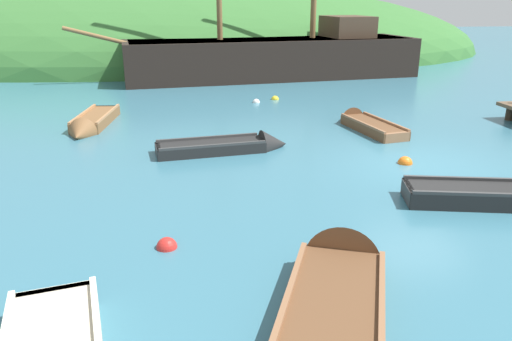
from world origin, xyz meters
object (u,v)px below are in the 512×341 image
(rowboat_far, at_px, (231,148))
(buoy_yellow, at_px, (275,99))
(sailing_ship, at_px, (274,62))
(rowboat_outer_right, at_px, (498,199))
(rowboat_near_dock, at_px, (92,124))
(rowboat_portside, at_px, (365,125))
(buoy_red, at_px, (167,247))
(buoy_white, at_px, (256,103))
(buoy_orange, at_px, (405,163))
(rowboat_center, at_px, (337,291))

(rowboat_far, height_order, buoy_yellow, rowboat_far)
(sailing_ship, distance_m, buoy_yellow, 6.32)
(rowboat_outer_right, height_order, rowboat_near_dock, rowboat_outer_right)
(rowboat_outer_right, xyz_separation_m, rowboat_far, (-5.08, 4.58, -0.03))
(sailing_ship, height_order, rowboat_near_dock, sailing_ship)
(rowboat_portside, xyz_separation_m, buoy_red, (-6.29, -7.41, -0.09))
(rowboat_near_dock, distance_m, buoy_white, 6.82)
(rowboat_near_dock, height_order, rowboat_portside, rowboat_near_dock)
(sailing_ship, distance_m, buoy_orange, 15.11)
(rowboat_outer_right, distance_m, buoy_red, 6.81)
(rowboat_outer_right, xyz_separation_m, buoy_white, (-3.36, 11.17, -0.12))
(rowboat_near_dock, xyz_separation_m, buoy_yellow, (6.87, 3.79, -0.11))
(sailing_ship, distance_m, rowboat_far, 13.82)
(rowboat_far, bearing_deg, rowboat_center, -91.15)
(rowboat_far, distance_m, buoy_orange, 4.69)
(sailing_ship, relative_size, rowboat_portside, 5.27)
(rowboat_center, bearing_deg, buoy_red, 74.42)
(rowboat_center, bearing_deg, rowboat_near_dock, 47.51)
(rowboat_portside, relative_size, rowboat_center, 0.86)
(rowboat_center, bearing_deg, rowboat_portside, -0.18)
(rowboat_far, relative_size, buoy_red, 10.39)
(rowboat_portside, relative_size, buoy_white, 11.31)
(buoy_orange, bearing_deg, rowboat_far, 157.68)
(sailing_ship, distance_m, buoy_red, 19.55)
(rowboat_outer_right, relative_size, rowboat_portside, 1.03)
(rowboat_portside, xyz_separation_m, buoy_orange, (-0.28, -3.70, -0.09))
(rowboat_near_dock, bearing_deg, rowboat_far, 59.13)
(buoy_red, bearing_deg, sailing_ship, 74.06)
(rowboat_near_dock, bearing_deg, sailing_ship, 148.48)
(rowboat_far, xyz_separation_m, buoy_orange, (4.34, -1.78, -0.09))
(rowboat_outer_right, distance_m, buoy_white, 11.66)
(buoy_white, xyz_separation_m, buoy_orange, (2.62, -8.37, 0.00))
(rowboat_portside, distance_m, buoy_yellow, 5.58)
(buoy_yellow, distance_m, buoy_orange, 9.07)
(rowboat_far, relative_size, rowboat_portside, 1.09)
(buoy_yellow, bearing_deg, buoy_white, -148.95)
(rowboat_outer_right, xyz_separation_m, buoy_orange, (-0.74, 2.80, -0.12))
(buoy_orange, bearing_deg, rowboat_outer_right, -75.20)
(sailing_ship, bearing_deg, buoy_orange, 85.99)
(buoy_red, bearing_deg, buoy_white, 74.34)
(buoy_red, bearing_deg, rowboat_far, 73.12)
(rowboat_outer_right, xyz_separation_m, buoy_yellow, (-2.48, 11.70, -0.12))
(rowboat_far, bearing_deg, buoy_red, -113.91)
(rowboat_center, relative_size, buoy_yellow, 12.44)
(buoy_orange, bearing_deg, buoy_yellow, 101.05)
(buoy_red, xyz_separation_m, buoy_orange, (6.00, 3.70, 0.00))
(rowboat_portside, distance_m, buoy_white, 5.50)
(rowboat_outer_right, distance_m, buoy_orange, 2.90)
(rowboat_outer_right, relative_size, rowboat_near_dock, 0.95)
(rowboat_near_dock, xyz_separation_m, rowboat_center, (5.02, -10.71, 0.00))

